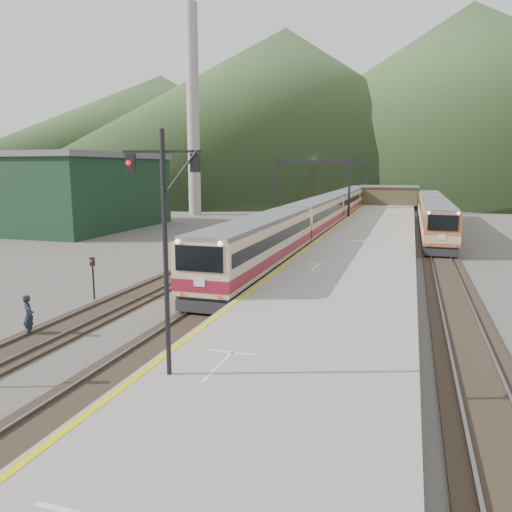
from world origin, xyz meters
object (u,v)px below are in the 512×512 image
(second_train, at_px, (433,214))
(worker, at_px, (29,316))
(signal_mast, at_px, (165,229))
(main_train, at_px, (331,210))

(second_train, distance_m, worker, 45.52)
(signal_mast, bearing_deg, second_train, 79.10)
(main_train, relative_size, worker, 44.56)
(second_train, height_order, signal_mast, signal_mast)
(main_train, distance_m, second_train, 11.60)
(worker, bearing_deg, second_train, -82.92)
(main_train, bearing_deg, second_train, -7.65)
(signal_mast, relative_size, worker, 3.94)
(signal_mast, distance_m, worker, 10.26)
(second_train, xyz_separation_m, worker, (-17.29, -42.10, -0.99))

